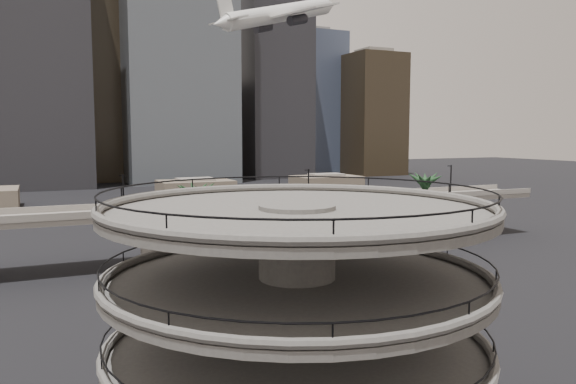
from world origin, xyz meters
name	(u,v)px	position (x,y,z in m)	size (l,w,h in m)	color
parking_ramp	(297,315)	(-13.00, -4.00, 9.84)	(22.20, 22.20, 17.35)	#52504D
overpass	(215,214)	(0.00, 55.00, 7.34)	(130.00, 9.30, 14.70)	slate
palm_trees	(321,191)	(14.02, 44.65, 11.43)	(42.40, 10.40, 14.00)	#47361E
low_buildings	(154,191)	(6.89, 142.30, 2.86)	(135.00, 27.50, 6.80)	brown
skyline	(137,73)	(15.11, 217.08, 46.45)	(269.00, 86.00, 126.95)	gray
airborne_jet	(279,14)	(17.81, 69.83, 43.37)	(31.20, 28.29, 11.15)	silver
car_a	(224,336)	(-10.47, 17.89, 0.83)	(1.96, 4.87, 1.66)	red
car_b	(365,329)	(3.15, 14.19, 0.70)	(1.48, 4.24, 1.40)	#232228
car_c	(462,302)	(18.50, 17.35, 0.71)	(1.98, 4.87, 1.41)	silver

